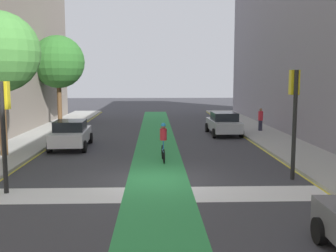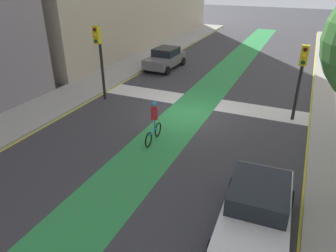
% 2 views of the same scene
% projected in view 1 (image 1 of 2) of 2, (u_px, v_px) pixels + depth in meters
% --- Properties ---
extents(ground_plane, '(120.00, 120.00, 0.00)m').
position_uv_depth(ground_plane, '(155.00, 179.00, 15.45)').
color(ground_plane, '#38383D').
extents(bike_lane_paint, '(2.40, 60.00, 0.01)m').
position_uv_depth(bike_lane_paint, '(158.00, 179.00, 15.46)').
color(bike_lane_paint, '#2D8C47').
rests_on(bike_lane_paint, ground_plane).
extents(crosswalk_band, '(12.00, 1.80, 0.01)m').
position_uv_depth(crosswalk_band, '(155.00, 194.00, 13.47)').
color(crosswalk_band, silver).
rests_on(crosswalk_band, ground_plane).
extents(curb_stripe_right, '(0.16, 60.00, 0.01)m').
position_uv_depth(curb_stripe_right, '(306.00, 178.00, 15.66)').
color(curb_stripe_right, yellow).
rests_on(curb_stripe_right, ground_plane).
extents(traffic_signal_near_right, '(0.35, 0.52, 4.26)m').
position_uv_depth(traffic_signal_near_right, '(294.00, 103.00, 15.22)').
color(traffic_signal_near_right, black).
rests_on(traffic_signal_near_right, ground_plane).
extents(traffic_signal_near_left, '(0.35, 0.52, 3.84)m').
position_uv_depth(traffic_signal_near_left, '(4.00, 115.00, 13.44)').
color(traffic_signal_near_left, black).
rests_on(traffic_signal_near_left, ground_plane).
extents(car_silver_right_far, '(2.11, 4.24, 1.57)m').
position_uv_depth(car_silver_right_far, '(224.00, 123.00, 27.23)').
color(car_silver_right_far, '#B2B7BF').
rests_on(car_silver_right_far, ground_plane).
extents(car_white_left_far, '(2.18, 4.28, 1.57)m').
position_uv_depth(car_white_left_far, '(71.00, 134.00, 22.20)').
color(car_white_left_far, silver).
rests_on(car_white_left_far, ground_plane).
extents(cyclist_in_lane, '(0.32, 1.73, 1.86)m').
position_uv_depth(cyclist_in_lane, '(163.00, 141.00, 18.60)').
color(cyclist_in_lane, black).
rests_on(cyclist_in_lane, ground_plane).
extents(pedestrian_sidewalk_right_a, '(0.34, 0.34, 1.61)m').
position_uv_depth(pedestrian_sidewalk_right_a, '(260.00, 119.00, 28.24)').
color(pedestrian_sidewalk_right_a, '#262638').
rests_on(pedestrian_sidewalk_right_a, sidewalk_right).
extents(street_tree_far, '(4.22, 4.22, 7.14)m').
position_uv_depth(street_tree_far, '(58.00, 62.00, 31.68)').
color(street_tree_far, brown).
rests_on(street_tree_far, sidewalk_left).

